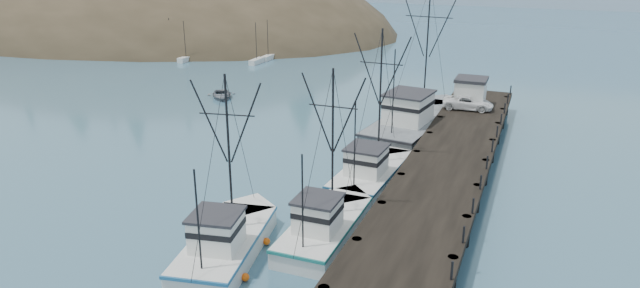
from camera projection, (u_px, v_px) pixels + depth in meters
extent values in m
plane|color=#335971|center=(174.00, 242.00, 34.80)|extent=(400.00, 400.00, 0.00)
cube|color=black|center=(450.00, 158.00, 43.41)|extent=(6.00, 44.00, 0.50)
cylinder|color=black|center=(356.00, 255.00, 31.40)|extent=(0.56, 0.56, 2.00)
cylinder|color=black|center=(452.00, 274.00, 29.60)|extent=(0.56, 0.56, 2.00)
cylinder|color=black|center=(381.00, 217.00, 35.79)|extent=(0.56, 0.56, 2.00)
cylinder|color=black|center=(465.00, 231.00, 33.98)|extent=(0.56, 0.56, 2.00)
cylinder|color=black|center=(401.00, 187.00, 40.17)|extent=(0.56, 0.56, 2.00)
cylinder|color=black|center=(476.00, 198.00, 38.37)|extent=(0.56, 0.56, 2.00)
cylinder|color=black|center=(416.00, 163.00, 44.56)|extent=(0.56, 0.56, 2.00)
cylinder|color=black|center=(484.00, 172.00, 42.76)|extent=(0.56, 0.56, 2.00)
cylinder|color=black|center=(429.00, 143.00, 48.95)|extent=(0.56, 0.56, 2.00)
cylinder|color=black|center=(491.00, 151.00, 47.15)|extent=(0.56, 0.56, 2.00)
cylinder|color=black|center=(439.00, 127.00, 53.34)|extent=(0.56, 0.56, 2.00)
cylinder|color=black|center=(497.00, 133.00, 51.53)|extent=(0.56, 0.56, 2.00)
cylinder|color=black|center=(448.00, 113.00, 57.72)|extent=(0.56, 0.56, 2.00)
cylinder|color=black|center=(502.00, 119.00, 55.92)|extent=(0.56, 0.56, 2.00)
cylinder|color=black|center=(456.00, 101.00, 62.11)|extent=(0.56, 0.56, 2.00)
cylinder|color=black|center=(506.00, 106.00, 60.31)|extent=(0.56, 0.56, 2.00)
ellipsoid|color=#382D1E|center=(121.00, 52.00, 129.50)|extent=(132.00, 78.00, 51.00)
ellipsoid|color=black|center=(113.00, 31.00, 133.42)|extent=(109.20, 62.40, 41.60)
cube|color=beige|center=(180.00, 43.00, 96.65)|extent=(4.00, 5.00, 2.80)
cube|color=beige|center=(165.00, 37.00, 102.24)|extent=(4.00, 5.00, 2.80)
cube|color=beige|center=(219.00, 39.00, 100.53)|extent=(4.00, 5.00, 2.80)
cube|color=#9EB2C6|center=(518.00, 2.00, 180.52)|extent=(360.00, 40.00, 26.00)
cube|color=silver|center=(139.00, 49.00, 97.20)|extent=(1.00, 3.50, 0.90)
cylinder|color=black|center=(137.00, 32.00, 96.24)|extent=(0.08, 0.08, 6.00)
cube|color=silver|center=(265.00, 52.00, 94.44)|extent=(1.00, 3.50, 0.90)
cylinder|color=black|center=(264.00, 34.00, 93.48)|extent=(0.08, 0.08, 6.00)
cube|color=silver|center=(267.00, 49.00, 96.66)|extent=(1.00, 3.50, 0.90)
cylinder|color=black|center=(267.00, 32.00, 95.70)|extent=(0.08, 0.08, 6.00)
cube|color=silver|center=(268.00, 58.00, 89.44)|extent=(1.00, 3.50, 0.90)
cylinder|color=black|center=(268.00, 39.00, 88.48)|extent=(0.08, 0.08, 6.00)
cube|color=silver|center=(172.00, 55.00, 91.57)|extent=(1.00, 3.50, 0.90)
cylinder|color=black|center=(170.00, 37.00, 90.61)|extent=(0.08, 0.08, 6.00)
cube|color=silver|center=(122.00, 53.00, 93.25)|extent=(1.00, 3.50, 0.90)
cylinder|color=black|center=(120.00, 35.00, 92.29)|extent=(0.08, 0.08, 6.00)
cube|color=silver|center=(151.00, 54.00, 92.52)|extent=(1.00, 3.50, 0.90)
cylinder|color=black|center=(149.00, 36.00, 91.56)|extent=(0.08, 0.08, 6.00)
cube|color=silver|center=(257.00, 62.00, 86.56)|extent=(1.00, 3.50, 0.90)
cylinder|color=black|center=(256.00, 43.00, 85.60)|extent=(0.08, 0.08, 6.00)
cube|color=silver|center=(197.00, 40.00, 106.64)|extent=(1.00, 3.50, 0.90)
cylinder|color=black|center=(196.00, 24.00, 105.68)|extent=(0.08, 0.08, 6.00)
cube|color=silver|center=(186.00, 59.00, 88.32)|extent=(1.00, 3.50, 0.90)
cylinder|color=black|center=(185.00, 41.00, 87.35)|extent=(0.08, 0.08, 6.00)
cube|color=silver|center=(324.00, 233.00, 34.91)|extent=(3.40, 8.67, 1.60)
cube|color=silver|center=(347.00, 205.00, 38.71)|extent=(3.39, 3.39, 1.60)
cube|color=#196460|center=(324.00, 223.00, 34.67)|extent=(3.46, 8.90, 0.18)
cube|color=silver|center=(318.00, 215.00, 33.35)|extent=(2.37, 2.45, 1.90)
cube|color=#26262B|center=(318.00, 199.00, 33.01)|extent=(2.57, 2.67, 0.16)
cylinder|color=black|center=(333.00, 143.00, 34.29)|extent=(0.14, 0.14, 9.18)
cylinder|color=black|center=(303.00, 202.00, 30.80)|extent=(0.10, 0.10, 5.51)
cube|color=silver|center=(226.00, 249.00, 33.05)|extent=(5.10, 9.41, 1.60)
cube|color=silver|center=(250.00, 215.00, 37.17)|extent=(3.54, 3.54, 1.60)
cube|color=#1C5581|center=(225.00, 239.00, 32.82)|extent=(5.21, 9.65, 0.18)
cube|color=silver|center=(217.00, 232.00, 31.41)|extent=(2.92, 2.92, 1.90)
cube|color=#26262B|center=(216.00, 215.00, 31.07)|extent=(3.17, 3.18, 0.16)
cylinder|color=black|center=(229.00, 154.00, 32.52)|extent=(0.14, 0.14, 9.26)
cylinder|color=black|center=(198.00, 220.00, 28.69)|extent=(0.10, 0.10, 5.55)
cube|color=silver|center=(371.00, 177.00, 43.33)|extent=(4.16, 9.73, 1.60)
cube|color=silver|center=(390.00, 157.00, 47.43)|extent=(3.67, 3.67, 1.60)
cube|color=navy|center=(371.00, 168.00, 43.10)|extent=(4.24, 9.98, 0.18)
cube|color=silver|center=(366.00, 161.00, 41.70)|extent=(2.71, 2.82, 1.90)
cube|color=#26262B|center=(367.00, 147.00, 41.36)|extent=(2.94, 3.08, 0.16)
cylinder|color=black|center=(380.00, 97.00, 42.63)|extent=(0.14, 0.14, 10.21)
cylinder|color=black|center=(355.00, 144.00, 38.89)|extent=(0.10, 0.10, 6.12)
cube|color=slate|center=(414.00, 128.00, 53.92)|extent=(7.01, 15.04, 2.20)
cube|color=slate|center=(439.00, 110.00, 59.86)|extent=(4.98, 4.98, 2.20)
cube|color=black|center=(415.00, 118.00, 53.59)|extent=(7.17, 15.42, 0.18)
cube|color=silver|center=(408.00, 108.00, 51.60)|extent=(4.06, 4.54, 2.60)
cube|color=#26262B|center=(409.00, 93.00, 51.15)|extent=(4.41, 4.95, 0.16)
cylinder|color=black|center=(427.00, 49.00, 53.39)|extent=(0.14, 0.14, 12.01)
cylinder|color=black|center=(393.00, 92.00, 47.80)|extent=(0.10, 0.10, 7.21)
cube|color=silver|center=(470.00, 93.00, 56.31)|extent=(2.80, 3.00, 2.50)
cube|color=#26262B|center=(472.00, 79.00, 55.85)|extent=(3.00, 3.20, 0.30)
imported|color=white|center=(468.00, 103.00, 55.22)|extent=(4.90, 2.47, 1.33)
imported|color=slate|center=(222.00, 98.00, 67.40)|extent=(5.44, 5.84, 0.99)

